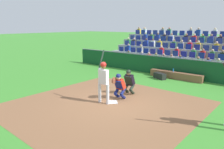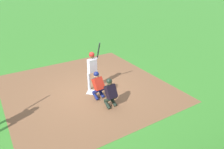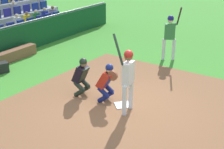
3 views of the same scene
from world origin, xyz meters
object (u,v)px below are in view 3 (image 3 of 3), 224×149
catcher_crouching (107,80)px  batter_at_plate (128,74)px  dugout_bench (2,59)px  home_plate_marker (122,105)px  on_deck_batter (170,32)px  home_plate_umpire (82,75)px

catcher_crouching → batter_at_plate: bearing=75.3°
batter_at_plate → dugout_bench: size_ratio=0.68×
dugout_bench → home_plate_marker: bearing=85.6°
batter_at_plate → on_deck_batter: 4.89m
dugout_bench → batter_at_plate: bearing=83.6°
on_deck_batter → home_plate_marker: bearing=6.4°
catcher_crouching → dugout_bench: size_ratio=0.37×
batter_at_plate → on_deck_batter: size_ratio=1.02×
batter_at_plate → catcher_crouching: batter_at_plate is taller
home_plate_umpire → dugout_bench: 4.55m
home_plate_marker → dugout_bench: bearing=-94.4°
home_plate_umpire → dugout_bench: size_ratio=0.37×
home_plate_marker → catcher_crouching: (0.03, -0.54, 0.69)m
home_plate_marker → on_deck_batter: (-4.57, -0.51, 1.15)m
batter_at_plate → catcher_crouching: (-0.22, -0.84, -0.47)m
home_plate_marker → on_deck_batter: on_deck_batter is taller
catcher_crouching → home_plate_umpire: size_ratio=0.98×
home_plate_umpire → catcher_crouching: bearing=93.7°
catcher_crouching → on_deck_batter: on_deck_batter is taller
batter_at_plate → home_plate_umpire: batter_at_plate is taller
catcher_crouching → home_plate_umpire: 0.91m
home_plate_marker → home_plate_umpire: home_plate_umpire is taller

